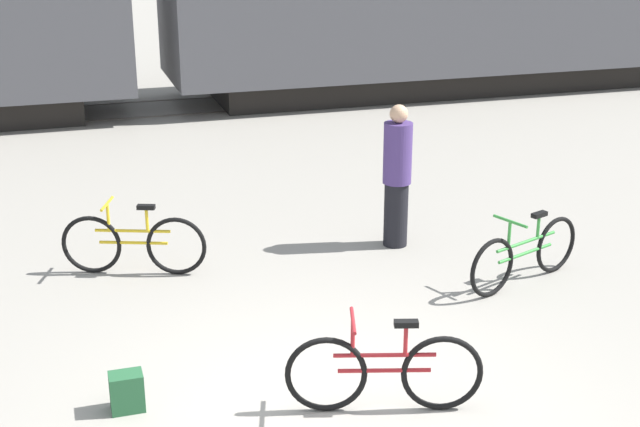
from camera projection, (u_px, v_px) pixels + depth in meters
name	position (u px, v px, depth m)	size (l,w,h in m)	color
ground_plane	(330.00, 413.00, 7.48)	(80.00, 80.00, 0.00)	gray
rail_near	(157.00, 116.00, 17.54)	(37.26, 0.07, 0.01)	#4C4238
rail_far	(148.00, 101.00, 18.83)	(37.26, 0.07, 0.01)	#4C4238
bicycle_yellow	(134.00, 244.00, 10.12)	(1.59, 0.62, 0.86)	black
bicycle_green	(525.00, 254.00, 9.87)	(1.65, 0.67, 0.82)	black
bicycle_maroon	(384.00, 372.00, 7.40)	(1.61, 0.55, 0.86)	black
person_in_purple	(397.00, 176.00, 10.79)	(0.35, 0.35, 1.78)	black
backpack	(127.00, 392.00, 7.47)	(0.28, 0.20, 0.34)	#235633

